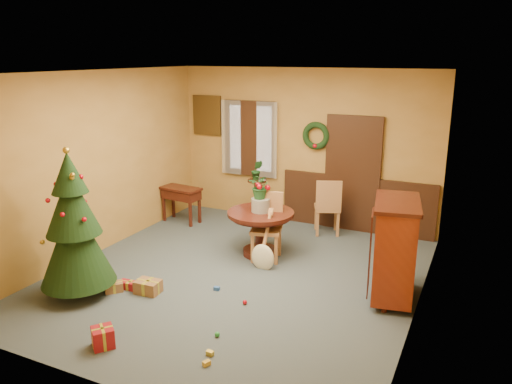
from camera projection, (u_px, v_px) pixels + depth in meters
The scene contains 21 objects.
room_envelope at pixel (313, 167), 9.24m from camera, with size 5.50×5.50×5.50m.
dining_table at pixel (261, 225), 7.94m from camera, with size 1.06×1.06×0.73m.
urn at pixel (261, 205), 7.85m from camera, with size 0.29×0.29×0.21m, color slate.
centerpiece_plant at pixel (261, 186), 7.77m from camera, with size 0.36×0.31×0.40m, color #1E4C23.
chair_near at pixel (267, 223), 7.82m from camera, with size 0.56×0.56×1.05m.
chair_far at pixel (328, 205), 8.82m from camera, with size 0.58×0.58×1.02m.
guitar at pixel (263, 241), 7.43m from camera, with size 0.37×0.17×0.87m, color beige, non-canonical shape.
plant_stand at pixel (257, 198), 9.25m from camera, with size 0.35×0.35×0.90m.
stand_plant at pixel (257, 170), 9.11m from camera, with size 0.20×0.16×0.37m, color #19471E.
christmas_tree at pixel (74, 227), 6.49m from camera, with size 0.98×0.98×2.02m.
writing_desk at pixel (181, 196), 9.51m from camera, with size 0.81×0.47×0.69m.
sideboard at pixel (394, 247), 6.45m from camera, with size 0.73×1.13×1.34m.
gift_a at pixel (148, 287), 6.76m from camera, with size 0.34×0.26×0.18m.
gift_b at pixel (103, 337), 5.51m from camera, with size 0.32×0.32×0.23m.
gift_c at pixel (114, 287), 6.80m from camera, with size 0.28×0.29×0.13m.
gift_d at pixel (130, 285), 6.87m from camera, with size 0.31×0.14×0.11m.
toy_a at pixel (217, 288), 6.84m from camera, with size 0.08×0.05×0.05m, color #2752A9.
toy_b at pixel (217, 334), 5.72m from camera, with size 0.06×0.06×0.06m, color #258739.
toy_c at pixel (207, 363), 5.19m from camera, with size 0.08×0.05×0.05m, color gold.
toy_d at pixel (245, 302), 6.46m from camera, with size 0.06×0.06×0.06m, color red.
toy_e at pixel (210, 353), 5.37m from camera, with size 0.08×0.05×0.05m, color gold.
Camera 1 is at (3.10, -5.92, 3.14)m, focal length 35.00 mm.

